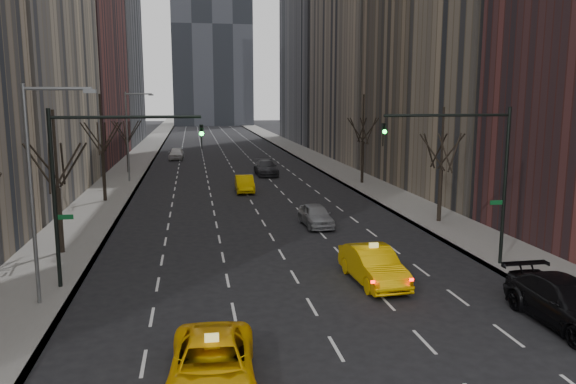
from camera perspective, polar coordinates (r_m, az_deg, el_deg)
name	(u,v)px	position (r m, az deg, el deg)	size (l,w,h in m)	color
sidewalk_left	(140,157)	(84.51, -14.77, 3.49)	(4.50, 320.00, 0.15)	slate
sidewalk_right	(305,154)	(85.86, 1.77, 3.89)	(4.50, 320.00, 0.15)	slate
tree_lw_b	(58,189)	(32.93, -22.34, 0.33)	(3.36, 3.50, 7.82)	black
tree_lw_c	(103,154)	(48.51, -18.31, 3.70)	(3.36, 3.50, 8.74)	black
tree_lw_d	(127,142)	(66.33, -16.01, 4.86)	(3.36, 3.50, 7.36)	black
tree_rw_b	(441,170)	(39.76, 15.28, 2.19)	(3.36, 3.50, 7.82)	black
tree_rw_c	(363,144)	(56.46, 7.61, 4.87)	(3.36, 3.50, 8.74)	black
traffic_mast_left	(93,169)	(26.29, -19.23, 2.24)	(6.69, 0.39, 8.00)	black
traffic_mast_right	(475,161)	(29.38, 18.48, 3.00)	(6.69, 0.39, 8.00)	black
streetlight_near	(39,173)	(24.70, -23.96, 1.81)	(2.83, 0.22, 9.00)	slate
streetlight_far	(131,127)	(59.13, -15.71, 6.34)	(2.83, 0.22, 9.00)	slate
taxi_suv	(212,366)	(17.51, -7.73, -17.09)	(2.56, 5.54, 1.54)	#FFBC05
taxi_sedan	(373,265)	(26.78, 8.65, -7.36)	(1.80, 5.17, 1.70)	#F3B505
silver_sedan_ahead	(316,215)	(37.94, 2.85, -2.37)	(1.78, 4.41, 1.50)	gray
parked_suv_black	(567,303)	(24.22, 26.52, -10.08)	(2.44, 6.01, 1.74)	black
far_taxi	(245,184)	(51.77, -4.44, 0.85)	(1.61, 4.62, 1.52)	#F0BD05
far_suv_grey	(266,168)	(62.84, -2.25, 2.47)	(2.31, 5.67, 1.65)	#2E2E33
far_car_white	(176,154)	(80.28, -11.28, 3.85)	(1.96, 4.87, 1.66)	white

